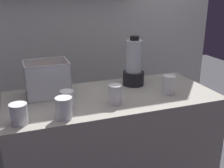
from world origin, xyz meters
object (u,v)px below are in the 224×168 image
(juice_cup_beet_middle, at_px, (67,101))
(juice_cup_pomegranate_right, at_px, (115,96))
(carrot_display_bin, at_px, (48,84))
(juice_cup_orange_far_left, at_px, (19,115))
(juice_cup_pomegranate_far_right, at_px, (169,86))
(juice_cup_orange_left, at_px, (64,109))
(blender_pitcher, at_px, (134,66))

(juice_cup_beet_middle, xyz_separation_m, juice_cup_pomegranate_right, (0.29, -0.02, 0.00))
(carrot_display_bin, bearing_deg, juice_cup_orange_far_left, -118.28)
(carrot_display_bin, height_order, juice_cup_pomegranate_right, carrot_display_bin)
(carrot_display_bin, bearing_deg, juice_cup_pomegranate_far_right, -18.58)
(juice_cup_orange_left, distance_m, juice_cup_pomegranate_right, 0.35)
(juice_cup_orange_far_left, height_order, juice_cup_orange_left, juice_cup_orange_left)
(juice_cup_beet_middle, distance_m, juice_cup_pomegranate_far_right, 0.69)
(carrot_display_bin, height_order, juice_cup_pomegranate_far_right, carrot_display_bin)
(carrot_display_bin, bearing_deg, juice_cup_orange_left, -84.93)
(juice_cup_beet_middle, height_order, juice_cup_pomegranate_right, juice_cup_pomegranate_right)
(juice_cup_orange_left, height_order, juice_cup_pomegranate_far_right, juice_cup_pomegranate_far_right)
(juice_cup_beet_middle, bearing_deg, juice_cup_pomegranate_far_right, 0.89)
(blender_pitcher, bearing_deg, juice_cup_pomegranate_right, -131.05)
(juice_cup_orange_left, distance_m, juice_cup_beet_middle, 0.12)
(juice_cup_orange_far_left, bearing_deg, juice_cup_pomegranate_far_right, 6.69)
(blender_pitcher, distance_m, juice_cup_orange_far_left, 0.91)
(juice_cup_orange_far_left, distance_m, juice_cup_beet_middle, 0.29)
(juice_cup_orange_far_left, xyz_separation_m, juice_cup_pomegranate_right, (0.57, 0.08, 0.01))
(juice_cup_beet_middle, distance_m, juice_cup_pomegranate_right, 0.29)
(juice_cup_orange_left, relative_size, juice_cup_pomegranate_far_right, 0.94)
(carrot_display_bin, distance_m, juice_cup_beet_middle, 0.28)
(blender_pitcher, distance_m, juice_cup_pomegranate_right, 0.40)
(juice_cup_orange_far_left, xyz_separation_m, juice_cup_orange_left, (0.23, -0.02, 0.01))
(juice_cup_orange_left, distance_m, juice_cup_pomegranate_far_right, 0.74)
(juice_cup_pomegranate_right, bearing_deg, blender_pitcher, 48.95)
(juice_cup_pomegranate_far_right, bearing_deg, carrot_display_bin, 161.42)
(blender_pitcher, height_order, juice_cup_orange_left, blender_pitcher)
(blender_pitcher, relative_size, juice_cup_orange_far_left, 3.18)
(blender_pitcher, xyz_separation_m, juice_cup_orange_far_left, (-0.82, -0.38, -0.10))
(blender_pitcher, relative_size, juice_cup_pomegranate_right, 2.96)
(juice_cup_orange_far_left, height_order, juice_cup_pomegranate_right, juice_cup_pomegranate_right)
(carrot_display_bin, xyz_separation_m, juice_cup_pomegranate_far_right, (0.77, -0.26, -0.02))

